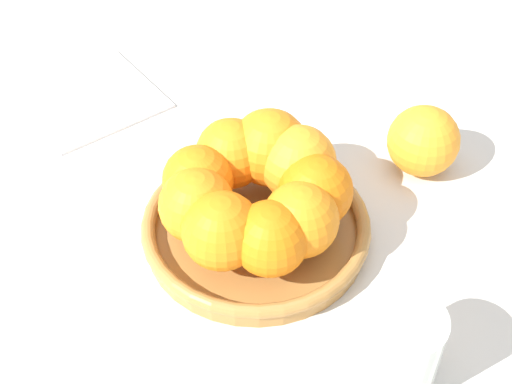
{
  "coord_description": "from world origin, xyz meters",
  "views": [
    {
      "loc": [
        0.21,
        0.46,
        0.56
      ],
      "look_at": [
        0.0,
        0.0,
        0.07
      ],
      "focal_mm": 50.0,
      "sensor_mm": 36.0,
      "label": 1
    }
  ],
  "objects": [
    {
      "name": "ground_plane",
      "position": [
        0.0,
        0.0,
        0.0
      ],
      "size": [
        4.0,
        4.0,
        0.0
      ],
      "primitive_type": "plane",
      "color": "beige"
    },
    {
      "name": "fruit_bowl",
      "position": [
        0.0,
        0.0,
        0.01
      ],
      "size": [
        0.24,
        0.24,
        0.03
      ],
      "color": "#A57238",
      "rests_on": "ground_plane"
    },
    {
      "name": "orange_pile",
      "position": [
        -0.0,
        -0.0,
        0.07
      ],
      "size": [
        0.19,
        0.2,
        0.08
      ],
      "color": "orange",
      "rests_on": "fruit_bowl"
    },
    {
      "name": "stray_orange",
      "position": [
        -0.22,
        -0.02,
        0.04
      ],
      "size": [
        0.08,
        0.08,
        0.08
      ],
      "primitive_type": "sphere",
      "color": "orange",
      "rests_on": "ground_plane"
    },
    {
      "name": "drinking_glass",
      "position": [
        -0.04,
        0.2,
        0.04
      ],
      "size": [
        0.07,
        0.07,
        0.09
      ],
      "primitive_type": "cylinder",
      "color": "silver",
      "rests_on": "ground_plane"
    },
    {
      "name": "napkin_folded",
      "position": [
        0.1,
        -0.31,
        0.0
      ],
      "size": [
        0.19,
        0.19,
        0.01
      ],
      "primitive_type": "cube",
      "rotation": [
        0.0,
        0.0,
        0.22
      ],
      "color": "white",
      "rests_on": "ground_plane"
    }
  ]
}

